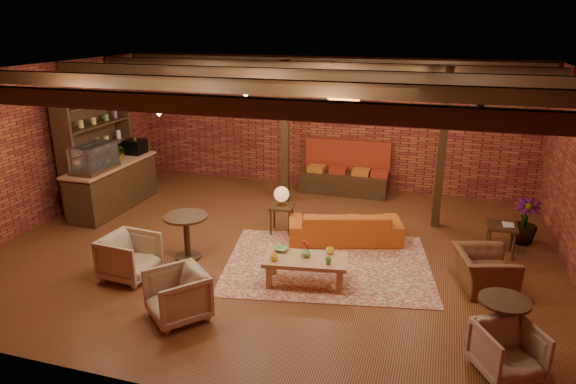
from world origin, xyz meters
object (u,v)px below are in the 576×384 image
(coffee_table, at_px, (305,261))
(plant_tall, at_px, (532,177))
(side_table_lamp, at_px, (282,198))
(round_table_left, at_px, (186,229))
(armchair_a, at_px, (130,255))
(side_table_book, at_px, (502,227))
(armchair_right, at_px, (485,265))
(sofa, at_px, (345,226))
(armchair_b, at_px, (177,293))
(round_table_right, at_px, (502,317))
(armchair_far, at_px, (508,348))

(coffee_table, distance_m, plant_tall, 4.55)
(side_table_lamp, height_order, round_table_left, side_table_lamp)
(armchair_a, distance_m, side_table_book, 6.44)
(armchair_right, bearing_deg, sofa, 49.60)
(armchair_a, bearing_deg, coffee_table, -72.78)
(side_table_lamp, height_order, armchair_right, side_table_lamp)
(sofa, xyz_separation_m, armchair_a, (-3.08, -2.44, 0.09))
(armchair_b, relative_size, round_table_right, 1.06)
(sofa, distance_m, coffee_table, 1.86)
(round_table_right, bearing_deg, coffee_table, 160.80)
(armchair_a, xyz_separation_m, plant_tall, (6.31, 3.35, 0.90))
(coffee_table, relative_size, armchair_far, 2.00)
(plant_tall, bearing_deg, coffee_table, -142.22)
(sofa, bearing_deg, plant_tall, 179.00)
(sofa, bearing_deg, side_table_lamp, -19.63)
(round_table_left, xyz_separation_m, side_table_book, (5.30, 1.77, -0.02))
(round_table_left, height_order, round_table_right, round_table_left)
(sofa, relative_size, round_table_left, 2.63)
(armchair_a, relative_size, armchair_far, 1.14)
(coffee_table, xyz_separation_m, plant_tall, (3.53, 2.73, 0.90))
(armchair_a, distance_m, armchair_b, 1.59)
(round_table_left, bearing_deg, side_table_lamp, 52.06)
(armchair_b, distance_m, round_table_right, 4.30)
(coffee_table, relative_size, side_table_lamp, 1.47)
(armchair_b, xyz_separation_m, plant_tall, (4.98, 4.22, 0.91))
(armchair_far, bearing_deg, round_table_left, 132.01)
(plant_tall, bearing_deg, side_table_book, -124.40)
(side_table_lamp, distance_m, armchair_far, 5.11)
(coffee_table, height_order, side_table_book, coffee_table)
(armchair_b, bearing_deg, round_table_left, 154.42)
(round_table_left, bearing_deg, coffee_table, -7.80)
(armchair_b, relative_size, armchair_right, 0.83)
(round_table_left, distance_m, armchair_far, 5.39)
(armchair_far, bearing_deg, armchair_a, 142.59)
(armchair_a, distance_m, armchair_right, 5.65)
(armchair_b, bearing_deg, armchair_right, 68.08)
(armchair_right, distance_m, round_table_right, 1.65)
(round_table_left, distance_m, armchair_a, 1.08)
(armchair_b, distance_m, armchair_right, 4.69)
(sofa, height_order, armchair_b, armchair_b)
(coffee_table, relative_size, armchair_a, 1.75)
(side_table_lamp, relative_size, armchair_a, 1.19)
(sofa, distance_m, armchair_far, 4.16)
(round_table_right, height_order, armchair_far, round_table_right)
(coffee_table, xyz_separation_m, armchair_a, (-2.78, -0.61, -0.00))
(coffee_table, xyz_separation_m, side_table_lamp, (-0.99, 1.90, 0.32))
(armchair_a, relative_size, side_table_book, 1.36)
(side_table_lamp, relative_size, armchair_far, 1.35)
(armchair_right, relative_size, round_table_right, 1.27)
(armchair_a, height_order, armchair_far, armchair_a)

